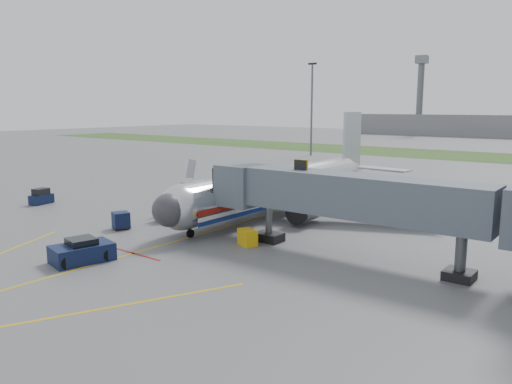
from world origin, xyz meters
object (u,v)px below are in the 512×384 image
Objects in this scene: baggage_tug at (41,197)px; ramp_worker at (157,209)px; belt_loader at (182,201)px; pushback_tug at (82,252)px; airliner at (281,186)px.

ramp_worker is (15.58, 3.38, 0.02)m from baggage_tug.
baggage_tug is 16.20m from belt_loader.
ramp_worker is (1.87, -5.23, 0.20)m from belt_loader.
belt_loader is (13.72, 8.61, -0.18)m from baggage_tug.
belt_loader is at bearing 115.81° from pushback_tug.
pushback_tug is at bearing -64.19° from belt_loader.
airliner is at bearing 20.96° from ramp_worker.
pushback_tug is (-1.24, -22.72, -1.93)m from airliner.
belt_loader is at bearing -155.28° from airliner.
ramp_worker is (-8.13, -9.83, -1.85)m from airliner.
pushback_tug is 14.61m from ramp_worker.
baggage_tug is 15.95m from ramp_worker.
pushback_tug is at bearing -22.92° from baggage_tug.
baggage_tug is (-23.71, -13.22, -1.87)m from airliner.
pushback_tug is 1.66× the size of baggage_tug.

